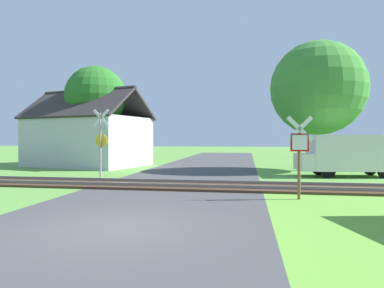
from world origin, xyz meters
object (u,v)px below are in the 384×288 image
object	(u,v)px
tree_left	(96,97)
tree_right	(318,88)
mail_truck	(347,154)
crossing_sign_far	(101,140)
stop_sign_near	(299,150)
house	(88,140)

from	to	relation	value
tree_left	tree_right	distance (m)	15.81
tree_right	mail_truck	world-z (taller)	tree_right
crossing_sign_far	tree_right	size ratio (longest dim) A/B	0.42
stop_sign_near	house	size ratio (longest dim) A/B	0.29
tree_right	stop_sign_near	bearing A→B (deg)	-103.85
house	stop_sign_near	bearing A→B (deg)	-27.51
crossing_sign_far	mail_truck	distance (m)	12.94
house	mail_truck	bearing A→B (deg)	-0.46
crossing_sign_far	mail_truck	bearing A→B (deg)	22.47
tree_left	tree_right	xyz separation A→B (m)	(15.73, -1.58, 0.04)
tree_left	crossing_sign_far	bearing A→B (deg)	-63.74
crossing_sign_far	tree_left	world-z (taller)	tree_left
mail_truck	tree_right	bearing A→B (deg)	7.53
stop_sign_near	mail_truck	size ratio (longest dim) A/B	0.55
house	mail_truck	xyz separation A→B (m)	(17.08, -4.57, -0.73)
mail_truck	house	bearing A→B (deg)	67.86
tree_right	mail_truck	distance (m)	5.28
tree_right	mail_truck	bearing A→B (deg)	-75.33
tree_left	mail_truck	distance (m)	17.76
mail_truck	tree_left	bearing A→B (deg)	66.39
stop_sign_near	tree_left	world-z (taller)	tree_left
stop_sign_near	house	world-z (taller)	house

